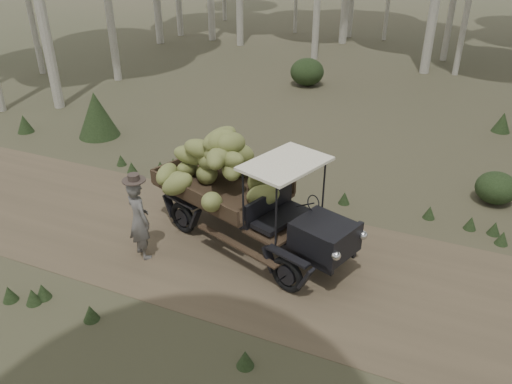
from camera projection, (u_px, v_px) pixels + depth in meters
ground at (286, 264)px, 9.63m from camera, size 120.00×120.00×0.00m
dirt_track at (286, 264)px, 9.63m from camera, size 70.00×4.00×0.01m
banana_truck at (233, 176)px, 10.00m from camera, size 4.70×2.89×2.31m
farmer at (139, 219)px, 9.49m from camera, size 0.71×0.62×1.79m
undergrowth at (407, 217)px, 10.19m from camera, size 21.47×23.10×1.38m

